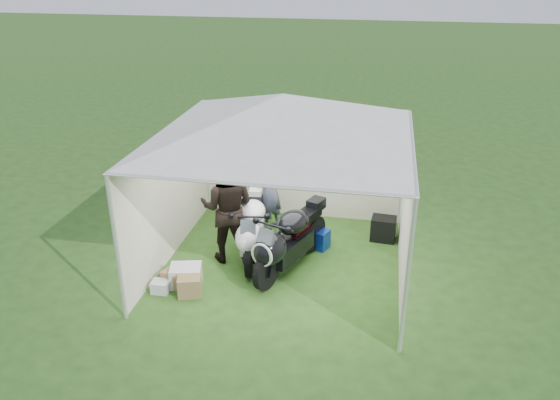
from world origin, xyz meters
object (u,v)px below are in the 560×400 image
Objects in this scene: motorcycle_white at (252,228)px; person_dark_jacket at (227,207)px; crate_0 at (186,275)px; crate_1 at (190,285)px; crate_2 at (160,287)px; person_blue_jacket at (270,190)px; crate_3 at (176,279)px; equipment_box at (383,229)px; canopy_tent at (283,120)px; paddock_stand at (316,238)px; motorcycle_black at (288,239)px.

person_dark_jacket is at bearing -170.97° from motorcycle_white.
motorcycle_white is 1.44m from crate_0.
crate_1 reaches higher than crate_2.
crate_0 is at bearing 3.40° from person_blue_jacket.
crate_0 is 1.21× the size of crate_3.
person_dark_jacket reaches higher than crate_1.
crate_2 is (-3.45, -2.48, -0.13)m from equipment_box.
person_dark_jacket is 4.40× the size of equipment_box.
crate_2 is at bearing -143.45° from canopy_tent.
person_dark_jacket reaches higher than motorcycle_white.
person_blue_jacket is at bearing 76.82° from motorcycle_white.
equipment_box reaches higher than paddock_stand.
canopy_tent is 3.00m from crate_1.
person_dark_jacket reaches higher than crate_3.
motorcycle_black is at bearing -137.34° from equipment_box.
crate_3 is at bearing 149.77° from crate_1.
crate_0 is (-0.85, -1.09, -0.41)m from motorcycle_white.
canopy_tent is 11.31× the size of crate_0.
crate_3 is (-1.07, -2.28, -0.69)m from person_blue_jacket.
person_blue_jacket reaches higher than equipment_box.
canopy_tent is at bearing 48.43° from person_blue_jacket.
person_blue_jacket is at bearing 72.32° from crate_1.
crate_2 is (-1.75, -1.30, -2.48)m from canopy_tent.
person_dark_jacket is at bearing 64.60° from crate_0.
crate_0 is at bearing 29.37° from crate_3.
paddock_stand reaches higher than crate_1.
canopy_tent reaches higher than person_dark_jacket.
paddock_stand is at bearing 19.66° from motorcycle_white.
equipment_box is at bearing 63.84° from motorcycle_black.
crate_0 is (-3.12, -2.19, -0.06)m from equipment_box.
canopy_tent reaches higher than paddock_stand.
motorcycle_black reaches higher than crate_0.
crate_1 is at bearing 72.01° from person_dark_jacket.
crate_1 is at bearing -58.89° from crate_0.
motorcycle_black is 4.39× the size of paddock_stand.
paddock_stand is 2.60m from crate_1.
person_dark_jacket is 1.20× the size of person_blue_jacket.
crate_3 is at bearing -145.18° from equipment_box.
canopy_tent is at bearing 178.62° from person_dark_jacket.
crate_2 is 0.65× the size of crate_3.
motorcycle_black is (0.70, -0.35, 0.03)m from motorcycle_white.
motorcycle_white is 0.58m from person_dark_jacket.
person_dark_jacket is (-0.96, -0.04, -1.58)m from canopy_tent.
canopy_tent is at bearing -126.21° from paddock_stand.
person_dark_jacket is 1.47m from crate_3.
paddock_stand is at bearing 87.34° from person_blue_jacket.
crate_3 is (-3.26, -2.27, -0.09)m from equipment_box.
person_dark_jacket reaches higher than person_blue_jacket.
crate_1 is at bearing -30.23° from crate_3.
motorcycle_black is at bearing 25.88° from crate_3.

